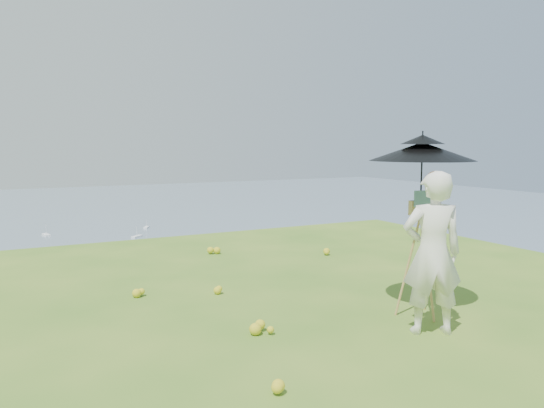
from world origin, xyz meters
TOP-DOWN VIEW (x-y plane):
  - ground at (0.00, 0.00)m, footprint 14.00×14.00m
  - bay_water at (0.00, 240.00)m, footprint 700.00×700.00m
  - slope_trees at (0.00, 35.00)m, footprint 110.00×50.00m
  - harbor_town at (0.00, 75.00)m, footprint 110.00×22.00m
  - wildflowers at (0.00, 0.25)m, footprint 10.00×10.50m
  - painter at (1.81, -0.45)m, footprint 0.80×0.68m
  - field_easel at (2.12, 0.07)m, footprint 0.74×0.74m
  - sun_umbrella at (2.13, 0.10)m, footprint 1.53×1.53m
  - painter_cap at (1.81, -0.45)m, footprint 0.25×0.27m

SIDE VIEW (x-z plane):
  - bay_water at x=0.00m, z-range -34.00..-34.00m
  - harbor_town at x=0.00m, z-range -32.00..-27.00m
  - slope_trees at x=0.00m, z-range -18.00..-12.00m
  - ground at x=0.00m, z-range 0.00..0.00m
  - wildflowers at x=0.00m, z-range 0.00..0.12m
  - field_easel at x=2.12m, z-range 0.00..1.57m
  - painter at x=1.81m, z-range 0.00..1.84m
  - painter_cap at x=1.81m, z-range 1.74..1.84m
  - sun_umbrella at x=2.13m, z-range 1.29..2.29m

